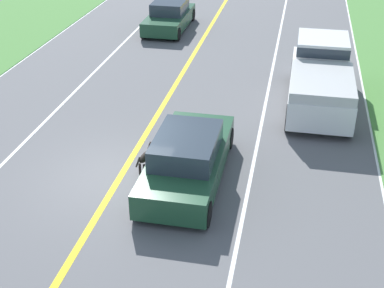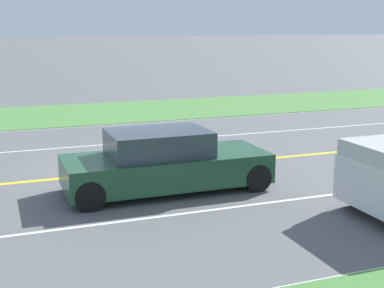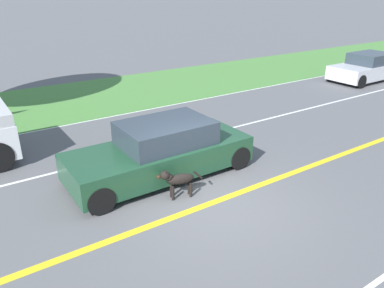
{
  "view_description": "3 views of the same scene",
  "coord_description": "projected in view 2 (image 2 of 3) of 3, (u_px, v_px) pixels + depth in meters",
  "views": [
    {
      "loc": [
        4.4,
        -11.71,
        7.85
      ],
      "look_at": [
        1.95,
        0.25,
        1.1
      ],
      "focal_mm": 50.0,
      "sensor_mm": 36.0,
      "label": 1
    },
    {
      "loc": [
        13.2,
        -3.36,
        3.72
      ],
      "look_at": [
        1.62,
        0.99,
        1.0
      ],
      "focal_mm": 50.0,
      "sensor_mm": 36.0,
      "label": 2
    },
    {
      "loc": [
        -5.79,
        4.41,
        4.54
      ],
      "look_at": [
        1.23,
        -0.3,
        0.95
      ],
      "focal_mm": 35.0,
      "sensor_mm": 36.0,
      "label": 3
    }
  ],
  "objects": [
    {
      "name": "lane_edge_line_left",
      "position": [
        89.0,
        126.0,
        20.42
      ],
      "size": [
        0.14,
        160.0,
        0.01
      ],
      "primitive_type": "cube",
      "color": "white",
      "rests_on": "ground"
    },
    {
      "name": "centre_divider_line",
      "position": [
        135.0,
        171.0,
        14.02
      ],
      "size": [
        0.18,
        160.0,
        0.01
      ],
      "primitive_type": "cube",
      "color": "yellow",
      "rests_on": "ground"
    },
    {
      "name": "grass_verge_left",
      "position": [
        76.0,
        114.0,
        23.16
      ],
      "size": [
        6.0,
        160.0,
        0.03
      ],
      "primitive_type": "cube",
      "color": "#4C843D",
      "rests_on": "ground"
    },
    {
      "name": "ground_plane",
      "position": [
        135.0,
        171.0,
        14.03
      ],
      "size": [
        400.0,
        400.0,
        0.0
      ],
      "primitive_type": "plane",
      "color": "#5B5B5E"
    },
    {
      "name": "dog",
      "position": [
        160.0,
        158.0,
        13.51
      ],
      "size": [
        0.4,
        1.08,
        0.76
      ],
      "rotation": [
        0.0,
        0.0,
        -0.25
      ],
      "color": "black",
      "rests_on": "ground"
    },
    {
      "name": "ego_car",
      "position": [
        165.0,
        163.0,
        12.28
      ],
      "size": [
        1.87,
        4.68,
        1.42
      ],
      "color": "#1E472D",
      "rests_on": "ground"
    },
    {
      "name": "lane_dash_same_dir",
      "position": [
        179.0,
        214.0,
        10.83
      ],
      "size": [
        0.1,
        160.0,
        0.01
      ],
      "primitive_type": "cube",
      "color": "white",
      "rests_on": "ground"
    },
    {
      "name": "lane_dash_oncoming",
      "position": [
        107.0,
        144.0,
        17.22
      ],
      "size": [
        0.1,
        160.0,
        0.01
      ],
      "primitive_type": "cube",
      "color": "white",
      "rests_on": "ground"
    }
  ]
}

